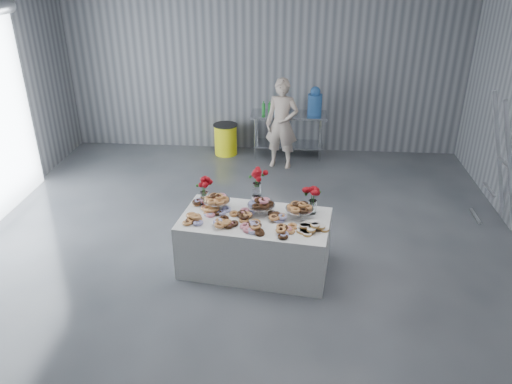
# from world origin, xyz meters

# --- Properties ---
(ground) EXTENTS (9.00, 9.00, 0.00)m
(ground) POSITION_xyz_m (0.00, 0.00, 0.00)
(ground) COLOR #36383D
(ground) RESTS_ON ground
(room_walls) EXTENTS (8.04, 9.04, 4.02)m
(room_walls) POSITION_xyz_m (-0.27, 0.07, 2.64)
(room_walls) COLOR slate
(room_walls) RESTS_ON ground
(display_table) EXTENTS (2.01, 1.24, 0.75)m
(display_table) POSITION_xyz_m (0.20, 0.08, 0.38)
(display_table) COLOR white
(display_table) RESTS_ON ground
(prep_table) EXTENTS (1.50, 0.60, 0.90)m
(prep_table) POSITION_xyz_m (0.54, 4.10, 0.62)
(prep_table) COLOR silver
(prep_table) RESTS_ON ground
(donut_mounds) EXTENTS (1.89, 1.03, 0.09)m
(donut_mounds) POSITION_xyz_m (0.20, 0.03, 0.80)
(donut_mounds) COLOR #BB8344
(donut_mounds) RESTS_ON display_table
(cake_stand_left) EXTENTS (0.36, 0.36, 0.17)m
(cake_stand_left) POSITION_xyz_m (-0.33, 0.30, 0.89)
(cake_stand_left) COLOR silver
(cake_stand_left) RESTS_ON display_table
(cake_stand_mid) EXTENTS (0.36, 0.36, 0.17)m
(cake_stand_mid) POSITION_xyz_m (0.27, 0.22, 0.89)
(cake_stand_mid) COLOR silver
(cake_stand_mid) RESTS_ON display_table
(cake_stand_right) EXTENTS (0.36, 0.36, 0.17)m
(cake_stand_right) POSITION_xyz_m (0.77, 0.15, 0.89)
(cake_stand_right) COLOR silver
(cake_stand_right) RESTS_ON display_table
(danish_pile) EXTENTS (0.48, 0.48, 0.11)m
(danish_pile) POSITION_xyz_m (0.92, -0.17, 0.81)
(danish_pile) COLOR white
(danish_pile) RESTS_ON display_table
(bouquet_left) EXTENTS (0.26, 0.26, 0.42)m
(bouquet_left) POSITION_xyz_m (-0.51, 0.42, 1.05)
(bouquet_left) COLOR white
(bouquet_left) RESTS_ON display_table
(bouquet_right) EXTENTS (0.26, 0.26, 0.42)m
(bouquet_right) POSITION_xyz_m (0.93, 0.28, 1.05)
(bouquet_right) COLOR white
(bouquet_right) RESTS_ON display_table
(bouquet_center) EXTENTS (0.26, 0.26, 0.57)m
(bouquet_center) POSITION_xyz_m (0.20, 0.43, 1.13)
(bouquet_center) COLOR silver
(bouquet_center) RESTS_ON display_table
(water_jug) EXTENTS (0.28, 0.28, 0.55)m
(water_jug) POSITION_xyz_m (1.04, 4.10, 1.15)
(water_jug) COLOR #3F82D8
(water_jug) RESTS_ON prep_table
(drink_bottles) EXTENTS (0.54, 0.08, 0.27)m
(drink_bottles) POSITION_xyz_m (0.22, 4.00, 1.04)
(drink_bottles) COLOR #268C33
(drink_bottles) RESTS_ON prep_table
(person) EXTENTS (0.70, 0.53, 1.73)m
(person) POSITION_xyz_m (0.42, 3.56, 0.86)
(person) COLOR #CC8C93
(person) RESTS_ON ground
(trash_barrel) EXTENTS (0.50, 0.50, 0.64)m
(trash_barrel) POSITION_xyz_m (-0.75, 4.10, 0.32)
(trash_barrel) COLOR yellow
(trash_barrel) RESTS_ON ground
(stepladder) EXTENTS (0.77, 0.51, 2.06)m
(stepladder) POSITION_xyz_m (3.75, 1.55, 1.03)
(stepladder) COLOR silver
(stepladder) RESTS_ON ground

